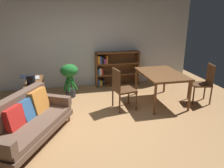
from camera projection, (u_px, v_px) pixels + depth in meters
name	position (u px, v px, depth m)	size (l,w,h in m)	color
ground_plane	(95.00, 128.00, 4.25)	(8.16, 8.16, 0.00)	#A87A4C
back_wall_panel	(80.00, 41.00, 6.32)	(6.80, 0.10, 2.70)	silver
fabric_couch	(26.00, 120.00, 3.78)	(1.52, 1.96, 0.79)	brown
media_console	(35.00, 92.00, 5.30)	(0.36, 1.03, 0.60)	brown
open_laptop	(31.00, 77.00, 5.37)	(0.47, 0.34, 0.09)	silver
desk_speaker	(31.00, 80.00, 4.92)	(0.19, 0.19, 0.22)	black
potted_floor_plant	(69.00, 75.00, 5.64)	(0.46, 0.46, 0.89)	#333338
dining_table	(161.00, 76.00, 5.28)	(0.94, 1.37, 0.76)	brown
dining_chair_near	(121.00, 87.00, 4.94)	(0.53, 0.51, 0.97)	#56351E
dining_chair_far	(204.00, 82.00, 5.34)	(0.53, 0.49, 0.97)	#56351E
bookshelf	(114.00, 68.00, 6.63)	(1.34, 0.29, 1.04)	brown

